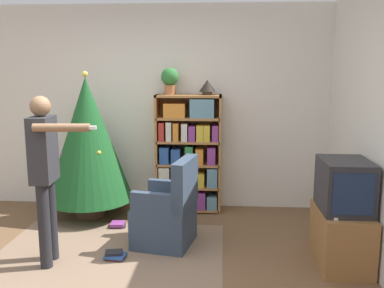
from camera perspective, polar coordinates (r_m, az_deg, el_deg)
name	(u,v)px	position (r m, az deg, el deg)	size (l,w,h in m)	color
ground_plane	(108,285)	(3.88, -11.08, -18.01)	(14.00, 14.00, 0.00)	brown
wall_back	(150,107)	(5.62, -5.69, 4.87)	(8.00, 0.10, 2.60)	silver
area_rug	(110,252)	(4.46, -10.86, -14.01)	(2.24, 1.62, 0.01)	#7F6651
bookshelf	(189,155)	(5.40, -0.46, -1.50)	(0.82, 0.33, 1.48)	#A8703D
tv_stand	(341,237)	(4.29, 19.25, -11.68)	(0.44, 0.72, 0.53)	#996638
television	(345,186)	(4.13, 19.67, -5.24)	(0.43, 0.56, 0.47)	#28282D
game_remote	(334,217)	(3.97, 18.44, -9.20)	(0.04, 0.12, 0.02)	white
christmas_tree	(88,140)	(5.29, -13.72, 0.54)	(1.05, 1.05, 1.78)	#4C3323
armchair	(168,215)	(4.47, -3.24, -9.39)	(0.67, 0.66, 0.92)	#334256
standing_person	(45,167)	(4.10, -18.99, -2.93)	(0.65, 0.47, 1.57)	#232328
potted_plant	(170,79)	(5.32, -2.95, 8.64)	(0.22, 0.22, 0.33)	#935B38
table_lamp	(207,86)	(5.29, 2.04, 7.67)	(0.20, 0.20, 0.18)	#473828
book_pile_near_tree	(118,225)	(5.10, -9.88, -10.55)	(0.19, 0.17, 0.05)	#232328
book_pile_by_chair	(115,255)	(4.32, -10.22, -14.37)	(0.21, 0.18, 0.07)	#B22D28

